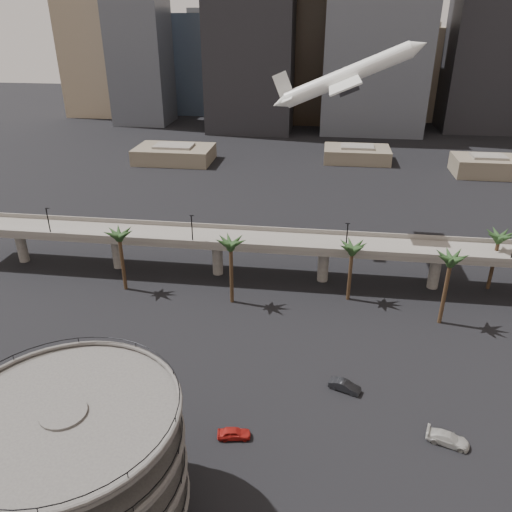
# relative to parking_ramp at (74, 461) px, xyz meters

# --- Properties ---
(ground) EXTENTS (700.00, 700.00, 0.00)m
(ground) POSITION_rel_parking_ramp_xyz_m (13.00, 4.00, -9.84)
(ground) COLOR black
(ground) RESTS_ON ground
(parking_ramp) EXTENTS (22.20, 22.20, 17.35)m
(parking_ramp) POSITION_rel_parking_ramp_xyz_m (0.00, 0.00, 0.00)
(parking_ramp) COLOR #4B4846
(parking_ramp) RESTS_ON ground
(overpass) EXTENTS (130.00, 9.30, 14.70)m
(overpass) POSITION_rel_parking_ramp_xyz_m (13.00, 59.00, -2.50)
(overpass) COLOR slate
(overpass) RESTS_ON ground
(palm_trees) EXTENTS (76.40, 18.40, 14.00)m
(palm_trees) POSITION_rel_parking_ramp_xyz_m (24.58, 51.18, 1.46)
(palm_trees) COLOR #462F1E
(palm_trees) RESTS_ON ground
(low_buildings) EXTENTS (135.00, 27.50, 6.80)m
(low_buildings) POSITION_rel_parking_ramp_xyz_m (19.89, 146.30, -6.97)
(low_buildings) COLOR #685D4D
(low_buildings) RESTS_ON ground
(skyline) EXTENTS (269.00, 86.00, 127.16)m
(skyline) POSITION_rel_parking_ramp_xyz_m (28.11, 221.08, 36.69)
(skyline) COLOR gray
(skyline) RESTS_ON ground
(airborne_jet) EXTENTS (31.59, 28.64, 15.69)m
(airborne_jet) POSITION_rel_parking_ramp_xyz_m (26.39, 77.44, 28.13)
(airborne_jet) COLOR white
(airborne_jet) RESTS_ON ground
(car_a) EXTENTS (4.56, 2.41, 1.48)m
(car_a) POSITION_rel_parking_ramp_xyz_m (13.32, 14.51, -9.10)
(car_a) COLOR red
(car_a) RESTS_ON ground
(car_b) EXTENTS (4.93, 3.11, 1.53)m
(car_b) POSITION_rel_parking_ramp_xyz_m (27.77, 25.66, -9.07)
(car_b) COLOR black
(car_b) RESTS_ON ground
(car_c) EXTENTS (5.74, 3.67, 1.55)m
(car_c) POSITION_rel_parking_ramp_xyz_m (40.63, 17.29, -9.06)
(car_c) COLOR #B9B9B5
(car_c) RESTS_ON ground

